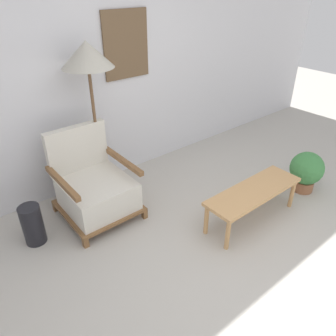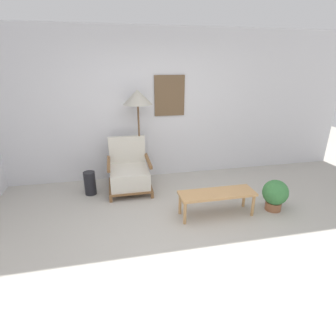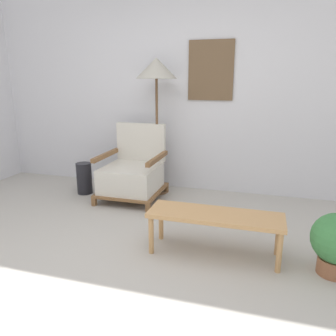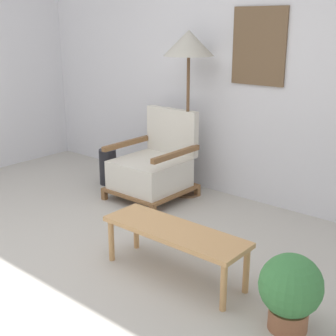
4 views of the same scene
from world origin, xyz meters
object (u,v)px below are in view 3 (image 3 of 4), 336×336
object	(u,v)px
armchair	(133,173)
coffee_table	(215,219)
floor_lamp	(156,73)
vase	(84,178)

from	to	relation	value
armchair	coffee_table	xyz separation A→B (m)	(1.19, -1.10, 0.01)
floor_lamp	vase	distance (m)	1.62
coffee_table	vase	size ratio (longest dim) A/B	2.75
vase	floor_lamp	bearing A→B (deg)	18.55
armchair	coffee_table	size ratio (longest dim) A/B	0.81
armchair	floor_lamp	bearing A→B (deg)	51.16
coffee_table	vase	xyz separation A→B (m)	(-1.86, 1.08, -0.12)
armchair	floor_lamp	xyz separation A→B (m)	(0.23, 0.28, 1.20)
floor_lamp	coffee_table	bearing A→B (deg)	-55.21
coffee_table	floor_lamp	bearing A→B (deg)	124.79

